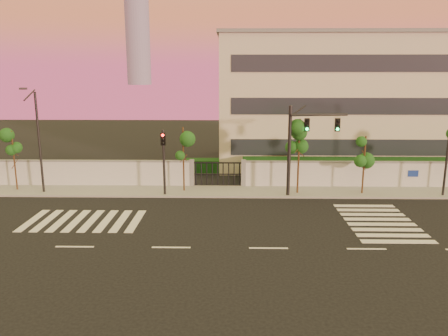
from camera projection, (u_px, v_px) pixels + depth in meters
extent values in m
plane|color=black|center=(269.00, 248.00, 22.33)|extent=(120.00, 120.00, 0.00)
cube|color=gray|center=(257.00, 192.00, 32.56)|extent=(60.00, 3.00, 0.15)
cube|color=#B6B9BD|center=(33.00, 174.00, 34.15)|extent=(25.00, 0.30, 2.00)
cube|color=slate|center=(31.00, 161.00, 33.92)|extent=(25.00, 0.36, 0.12)
cube|color=#B6B9BD|center=(445.00, 176.00, 33.56)|extent=(31.00, 0.30, 2.00)
cube|color=slate|center=(446.00, 162.00, 33.33)|extent=(31.00, 0.36, 0.12)
cube|color=slate|center=(192.00, 173.00, 33.89)|extent=(0.35, 0.35, 2.20)
cube|color=slate|center=(243.00, 174.00, 33.82)|extent=(0.35, 0.35, 2.20)
cube|color=black|center=(363.00, 170.00, 36.12)|extent=(20.00, 2.00, 1.80)
cube|color=black|center=(64.00, 171.00, 36.62)|extent=(12.00, 1.80, 1.40)
cube|color=black|center=(220.00, 166.00, 38.85)|extent=(6.00, 1.50, 1.20)
cube|color=beige|center=(344.00, 101.00, 42.34)|extent=(24.00, 12.00, 12.00)
cube|color=#262D38|center=(360.00, 147.00, 37.22)|extent=(22.00, 0.08, 1.40)
cube|color=#262D38|center=(362.00, 106.00, 36.46)|extent=(22.00, 0.08, 1.40)
cube|color=#262D38|center=(365.00, 63.00, 35.70)|extent=(22.00, 0.08, 1.40)
cube|color=slate|center=(348.00, 36.00, 41.01)|extent=(24.40, 12.40, 0.30)
cube|color=silver|center=(33.00, 220.00, 26.49)|extent=(0.50, 4.00, 0.02)
cube|color=silver|center=(47.00, 220.00, 26.47)|extent=(0.50, 4.00, 0.02)
cube|color=silver|center=(62.00, 221.00, 26.45)|extent=(0.50, 4.00, 0.02)
cube|color=silver|center=(77.00, 221.00, 26.44)|extent=(0.50, 4.00, 0.02)
cube|color=silver|center=(91.00, 221.00, 26.42)|extent=(0.50, 4.00, 0.02)
cube|color=silver|center=(106.00, 221.00, 26.41)|extent=(0.50, 4.00, 0.02)
cube|color=silver|center=(121.00, 221.00, 26.39)|extent=(0.50, 4.00, 0.02)
cube|color=silver|center=(136.00, 221.00, 26.37)|extent=(0.50, 4.00, 0.02)
cube|color=silver|center=(399.00, 242.00, 23.17)|extent=(4.00, 0.50, 0.02)
cube|color=silver|center=(393.00, 235.00, 24.05)|extent=(4.00, 0.50, 0.02)
cube|color=silver|center=(387.00, 230.00, 24.93)|extent=(4.00, 0.50, 0.02)
cube|color=silver|center=(382.00, 224.00, 25.81)|extent=(4.00, 0.50, 0.02)
cube|color=silver|center=(377.00, 219.00, 26.69)|extent=(4.00, 0.50, 0.02)
cube|color=silver|center=(372.00, 214.00, 27.57)|extent=(4.00, 0.50, 0.02)
cube|color=silver|center=(368.00, 210.00, 28.45)|extent=(4.00, 0.50, 0.02)
cube|color=silver|center=(364.00, 206.00, 29.32)|extent=(4.00, 0.50, 0.02)
cube|color=silver|center=(75.00, 247.00, 22.51)|extent=(2.00, 0.15, 0.01)
cube|color=silver|center=(171.00, 247.00, 22.42)|extent=(2.00, 0.15, 0.01)
cube|color=silver|center=(269.00, 248.00, 22.33)|extent=(2.00, 0.15, 0.01)
cube|color=silver|center=(367.00, 249.00, 22.24)|extent=(2.00, 0.15, 0.01)
cylinder|color=#382314|center=(14.00, 161.00, 32.44)|extent=(0.11, 0.11, 4.60)
sphere|color=#1A4A15|center=(12.00, 143.00, 32.14)|extent=(1.04, 1.04, 1.04)
sphere|color=#1A4A15|center=(19.00, 152.00, 32.47)|extent=(0.80, 0.80, 0.80)
sphere|color=#1A4A15|center=(8.00, 150.00, 32.10)|extent=(0.76, 0.76, 0.76)
cylinder|color=#382314|center=(184.00, 160.00, 32.14)|extent=(0.12, 0.12, 4.91)
sphere|color=#1A4A15|center=(183.00, 140.00, 31.82)|extent=(1.08, 1.08, 1.08)
sphere|color=#1A4A15|center=(188.00, 150.00, 32.17)|extent=(0.83, 0.83, 0.83)
sphere|color=#1A4A15|center=(179.00, 147.00, 31.79)|extent=(0.79, 0.79, 0.79)
cylinder|color=#382314|center=(299.00, 157.00, 31.47)|extent=(0.13, 0.13, 5.57)
sphere|color=#1A4A15|center=(299.00, 134.00, 31.11)|extent=(1.23, 1.23, 1.23)
sphere|color=#1A4A15|center=(304.00, 145.00, 31.50)|extent=(0.94, 0.94, 0.94)
sphere|color=#1A4A15|center=(295.00, 142.00, 31.07)|extent=(0.90, 0.90, 0.90)
cylinder|color=#382314|center=(364.00, 166.00, 31.52)|extent=(0.12, 0.12, 4.35)
sphere|color=#1A4A15|center=(365.00, 148.00, 31.24)|extent=(1.12, 1.12, 1.12)
sphere|color=#1A4A15|center=(369.00, 156.00, 31.57)|extent=(0.85, 0.85, 0.85)
sphere|color=#1A4A15|center=(361.00, 154.00, 31.19)|extent=(0.81, 0.81, 0.81)
cylinder|color=black|center=(289.00, 152.00, 30.77)|extent=(0.25, 0.25, 6.55)
cylinder|color=black|center=(319.00, 115.00, 30.16)|extent=(4.00, 0.73, 0.17)
cube|color=black|center=(307.00, 125.00, 30.27)|extent=(0.37, 0.19, 0.95)
sphere|color=#0CF259|center=(307.00, 129.00, 30.23)|extent=(0.21, 0.21, 0.21)
cube|color=black|center=(337.00, 125.00, 30.23)|extent=(0.37, 0.19, 0.95)
sphere|color=#0CF259|center=(338.00, 129.00, 30.19)|extent=(0.21, 0.21, 0.21)
cylinder|color=black|center=(164.00, 163.00, 31.15)|extent=(0.17, 0.17, 4.84)
cube|color=black|center=(163.00, 139.00, 30.71)|extent=(0.38, 0.19, 0.97)
sphere|color=red|center=(163.00, 135.00, 30.54)|extent=(0.22, 0.22, 0.22)
cylinder|color=black|center=(39.00, 144.00, 31.53)|extent=(0.17, 0.17, 7.45)
cylinder|color=black|center=(30.00, 95.00, 29.95)|extent=(0.09, 1.78, 0.72)
cube|color=#3F3F44|center=(23.00, 89.00, 29.03)|extent=(0.47, 0.23, 0.14)
cylinder|color=black|center=(448.00, 147.00, 30.63)|extent=(0.16, 0.16, 7.28)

